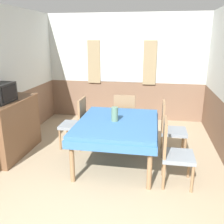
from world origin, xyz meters
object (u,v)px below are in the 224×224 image
Objects in this scene: chair_left_far at (76,122)px; sideboard at (12,127)px; chair_right_far at (170,127)px; tv at (2,93)px; chair_head_window at (125,116)px; dining_table at (117,127)px; vase at (115,114)px; chair_right_near at (173,151)px.

chair_left_far is 1.13m from sideboard.
tv is (-2.76, -0.66, 0.66)m from chair_right_far.
sideboard is 2.57× the size of tv.
chair_right_far is at bearing -31.06° from chair_head_window.
dining_table is 1.89m from sideboard.
chair_right_far is at bearing -90.00° from chair_left_far.
dining_table is 1.00m from chair_right_far.
chair_head_window is 2.33m from tv.
vase is at bearing -61.82° from chair_right_far.
chair_right_near is (0.87, -0.49, -0.12)m from dining_table.
tv is 2.08× the size of vase.
chair_head_window is 1.00× the size of chair_right_near.
chair_right_near and chair_left_far have the same top height.
chair_right_far is 2.80m from sideboard.
chair_head_window is at bearing 90.00° from dining_table.
sideboard is at bearing 179.99° from vase.
chair_right_far is at bearing 28.18° from vase.
dining_table is at bearing -90.00° from chair_head_window.
chair_right_near is at bearing 0.00° from chair_right_far.
sideboard is (-2.75, -0.49, 0.00)m from chair_right_far.
chair_left_far is 1.99× the size of tv.
sideboard reaches higher than vase.
dining_table is 1.64× the size of chair_left_far.
tv is at bearing -174.82° from dining_table.
chair_head_window is at bearing 28.22° from sideboard.
sideboard is at bearing -79.92° from chair_right_far.
dining_table is at bearing 1.45° from vase.
vase is (0.82, -0.49, 0.34)m from chair_left_far.
dining_table is 1.00m from chair_left_far.
dining_table is at bearing 0.03° from sideboard.
tv is at bearing -174.73° from vase.
chair_left_far is at bearing -90.00° from chair_right_far.
tv reaches higher than sideboard.
chair_head_window is 1.00× the size of chair_right_far.
chair_right_near and chair_right_far have the same top height.
chair_head_window is 4.14× the size of vase.
dining_table is at bearing -119.38° from chair_right_near.
chair_head_window is 1.99× the size of tv.
chair_right_far is 4.14× the size of vase.
chair_right_near is 2.80m from sideboard.
sideboard is 5.35× the size of vase.
chair_right_far is at bearing 10.08° from sideboard.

